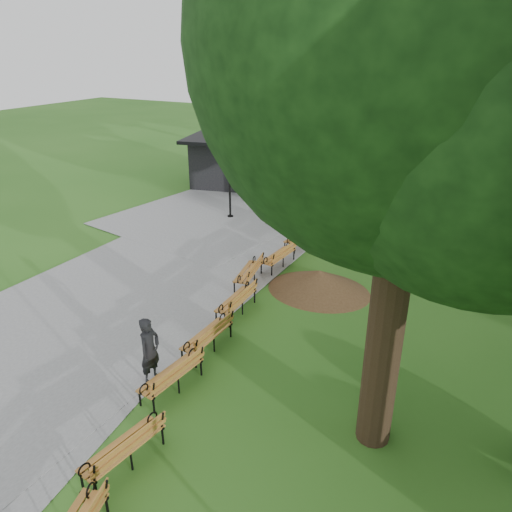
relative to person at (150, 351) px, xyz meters
The scene contains 16 objects.
ground 1.13m from the person, 70.40° to the left, with size 100.00×100.00×0.00m, color #2B631C.
path 5.32m from the person, 135.64° to the left, with size 12.00×38.00×0.06m, color gray.
person is the anchor object (origin of this frame).
kiosk 17.81m from the person, 114.34° to the left, with size 4.57×3.98×2.86m, color black, non-canonical shape.
lamp_post 12.28m from the person, 110.91° to the left, with size 0.32×0.32×3.04m.
dirt_mound 6.64m from the person, 72.45° to the left, with size 2.91×2.91×0.75m, color #47301C.
bench_1 2.65m from the person, 63.73° to the right, with size 1.90×0.64×0.88m, color #AF6B28, non-canonical shape.
bench_2 0.78m from the person, ahead, with size 1.90×0.64×0.88m, color #AF6B28, non-canonical shape.
bench_3 1.85m from the person, 73.94° to the left, with size 1.90×0.64×0.88m, color #AF6B28, non-canonical shape.
bench_4 3.81m from the person, 86.33° to the left, with size 1.90×0.64×0.88m, color #AF6B28, non-canonical shape.
bench_5 5.73m from the person, 93.56° to the left, with size 1.90×0.64×0.88m, color #AF6B28, non-canonical shape.
bench_6 7.42m from the person, 90.12° to the left, with size 1.90×0.64×0.88m, color #AF6B28, non-canonical shape.
bench_7 9.60m from the person, 90.32° to the left, with size 1.90×0.64×0.88m, color #AF6B28, non-canonical shape.
bench_8 11.74m from the person, 90.15° to the left, with size 1.90×0.64×0.88m, color #AF6B28, non-canonical shape.
bench_9 13.53m from the person, 88.38° to the left, with size 1.90×0.64×0.88m, color #AF6B28, non-canonical shape.
lawn_tree_0 8.61m from the person, ahead, with size 7.12×7.12×11.22m.
Camera 1 is at (6.44, -8.12, 7.64)m, focal length 33.89 mm.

